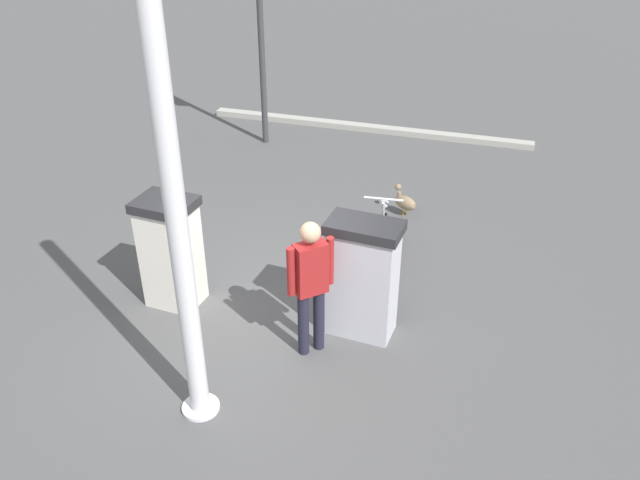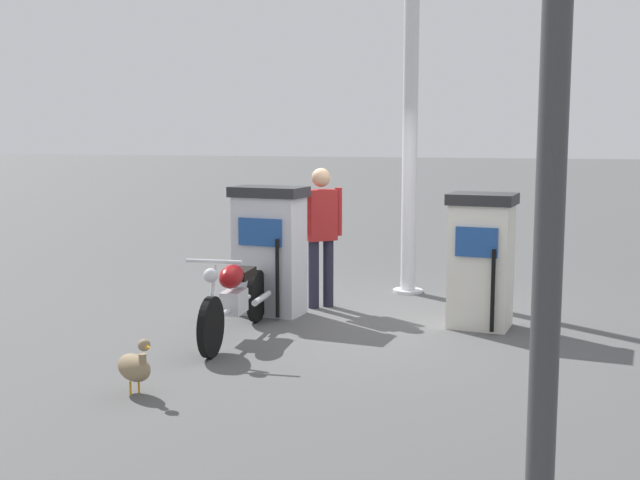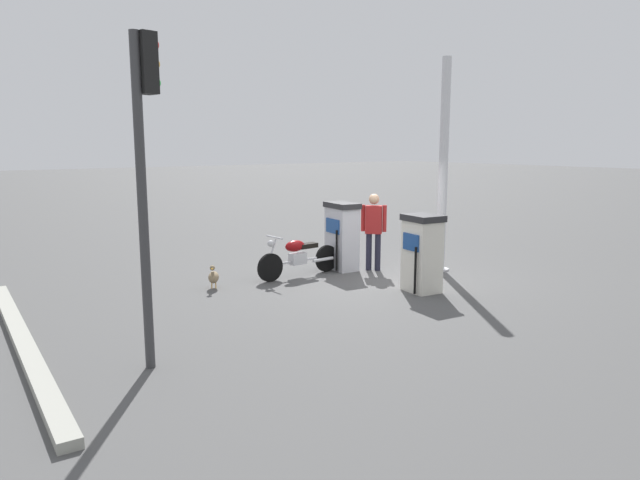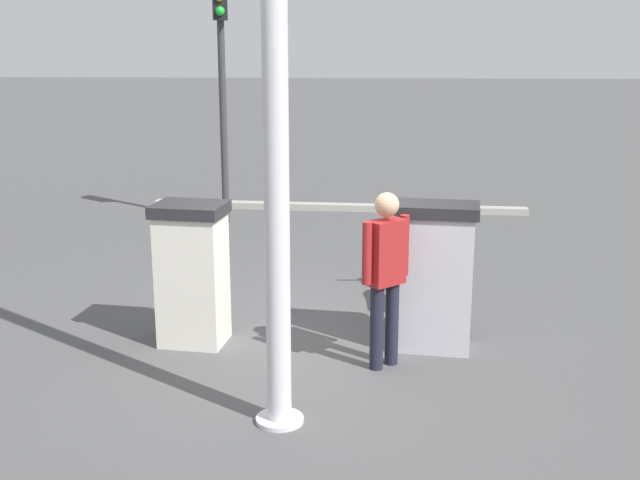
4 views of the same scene
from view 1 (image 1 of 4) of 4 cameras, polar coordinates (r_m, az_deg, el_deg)
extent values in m
plane|color=#4C4C4C|center=(8.36, -4.63, -6.29)|extent=(120.00, 120.00, 0.00)
cube|color=silver|center=(7.62, 3.79, -3.85)|extent=(0.55, 0.83, 1.40)
cube|color=#1E478C|center=(7.65, 4.44, -0.99)|extent=(0.10, 0.55, 0.32)
cube|color=#262628|center=(7.22, 3.99, 1.12)|extent=(0.60, 0.91, 0.12)
cylinder|color=black|center=(8.02, 2.77, -3.70)|extent=(0.05, 0.05, 0.91)
cube|color=silver|center=(8.35, -13.05, -1.44)|extent=(0.60, 0.70, 1.37)
cube|color=#1E478C|center=(8.39, -12.27, 1.22)|extent=(0.09, 0.45, 0.32)
cube|color=#262628|center=(7.99, -13.66, 3.09)|extent=(0.66, 0.78, 0.12)
cylinder|color=black|center=(8.76, -12.86, -1.33)|extent=(0.05, 0.05, 0.89)
cylinder|color=black|center=(9.47, 5.58, 0.63)|extent=(0.60, 0.10, 0.59)
cylinder|color=black|center=(8.19, 4.36, -4.58)|extent=(0.60, 0.10, 0.59)
cube|color=silver|center=(8.81, 5.08, -1.07)|extent=(0.37, 0.22, 0.24)
cylinder|color=silver|center=(8.79, 5.03, -1.51)|extent=(1.14, 0.11, 0.05)
ellipsoid|color=maroon|center=(8.73, 5.22, 0.74)|extent=(0.49, 0.25, 0.24)
cube|color=black|center=(8.45, 4.94, -0.57)|extent=(0.45, 0.22, 0.10)
cylinder|color=silver|center=(9.29, 5.64, 2.11)|extent=(0.26, 0.05, 0.57)
cylinder|color=silver|center=(9.07, 5.68, 3.65)|extent=(0.07, 0.56, 0.04)
sphere|color=silver|center=(9.21, 5.71, 3.26)|extent=(0.15, 0.15, 0.14)
cylinder|color=silver|center=(8.35, 3.73, -3.60)|extent=(0.55, 0.10, 0.07)
cylinder|color=#1E1E2D|center=(7.51, -0.11, -7.01)|extent=(0.18, 0.18, 0.84)
cylinder|color=#1E1E2D|center=(7.44, -1.49, -7.45)|extent=(0.18, 0.18, 0.84)
cube|color=maroon|center=(7.05, -0.84, -2.54)|extent=(0.39, 0.40, 0.62)
cylinder|color=maroon|center=(7.13, 0.88, -1.85)|extent=(0.13, 0.13, 0.59)
cylinder|color=maroon|center=(6.95, -2.61, -2.83)|extent=(0.13, 0.13, 0.59)
sphere|color=tan|center=(6.81, -0.87, 0.68)|extent=(0.33, 0.33, 0.23)
ellipsoid|color=#847051|center=(10.52, 7.60, 3.30)|extent=(0.38, 0.45, 0.22)
cylinder|color=#847051|center=(10.57, 7.03, 3.88)|extent=(0.09, 0.09, 0.16)
sphere|color=#847051|center=(10.52, 6.96, 4.70)|extent=(0.14, 0.14, 0.10)
cone|color=orange|center=(10.56, 6.68, 4.79)|extent=(0.07, 0.08, 0.04)
cone|color=#847051|center=(10.41, 8.38, 3.13)|extent=(0.11, 0.11, 0.08)
cylinder|color=orange|center=(10.57, 7.40, 2.42)|extent=(0.02, 0.02, 0.11)
cylinder|color=orange|center=(10.63, 7.67, 2.56)|extent=(0.02, 0.02, 0.11)
cylinder|color=#38383A|center=(12.85, -5.24, 17.24)|extent=(0.14, 0.14, 4.12)
cylinder|color=silver|center=(5.76, -12.67, 2.07)|extent=(0.20, 0.20, 4.65)
cylinder|color=silver|center=(7.13, -10.54, -14.40)|extent=(0.40, 0.40, 0.04)
cube|color=#9E9E93|center=(14.05, 4.14, 9.93)|extent=(0.58, 6.97, 0.12)
camera|label=2|loc=(15.95, -0.97, 20.30)|focal=45.30mm
camera|label=3|loc=(18.16, -25.23, 21.07)|focal=32.47mm
camera|label=4|loc=(3.01, -87.41, -46.23)|focal=44.43mm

